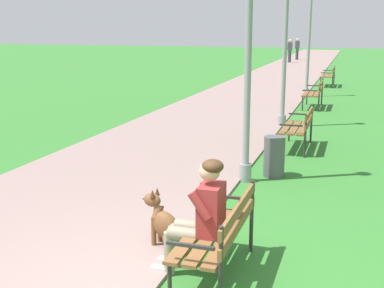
# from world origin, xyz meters

# --- Properties ---
(paved_path) EXTENTS (3.98, 60.00, 0.04)m
(paved_path) POSITION_xyz_m (-2.12, 24.00, 0.02)
(paved_path) COLOR gray
(paved_path) RESTS_ON ground
(park_bench_near) EXTENTS (0.55, 1.50, 0.85)m
(park_bench_near) POSITION_xyz_m (0.39, 0.82, 0.51)
(park_bench_near) COLOR brown
(park_bench_near) RESTS_ON ground
(park_bench_mid) EXTENTS (0.55, 1.50, 0.85)m
(park_bench_mid) POSITION_xyz_m (0.54, 6.76, 0.51)
(park_bench_mid) COLOR brown
(park_bench_mid) RESTS_ON ground
(park_bench_far) EXTENTS (0.55, 1.50, 0.85)m
(park_bench_far) POSITION_xyz_m (0.38, 12.53, 0.51)
(park_bench_far) COLOR brown
(park_bench_far) RESTS_ON ground
(park_bench_furthest) EXTENTS (0.55, 1.50, 0.85)m
(park_bench_furthest) POSITION_xyz_m (0.49, 18.84, 0.51)
(park_bench_furthest) COLOR brown
(park_bench_furthest) RESTS_ON ground
(person_seated_on_near_bench) EXTENTS (0.74, 0.49, 1.25)m
(person_seated_on_near_bench) POSITION_xyz_m (0.18, 0.81, 0.68)
(person_seated_on_near_bench) COLOR gray
(person_seated_on_near_bench) RESTS_ON ground
(dog_brown) EXTENTS (0.82, 0.39, 0.71)m
(dog_brown) POSITION_xyz_m (-0.34, 1.27, 0.26)
(dog_brown) COLOR brown
(dog_brown) RESTS_ON ground
(lamp_post_near) EXTENTS (0.24, 0.24, 4.61)m
(lamp_post_near) POSITION_xyz_m (-0.06, 4.16, 2.38)
(lamp_post_near) COLOR gray
(lamp_post_near) RESTS_ON ground
(lamp_post_mid) EXTENTS (0.24, 0.24, 4.68)m
(lamp_post_mid) POSITION_xyz_m (-0.15, 9.07, 2.42)
(lamp_post_mid) COLOR gray
(lamp_post_mid) RESTS_ON ground
(lamp_post_far) EXTENTS (0.24, 0.24, 3.94)m
(lamp_post_far) POSITION_xyz_m (-0.11, 15.13, 2.04)
(lamp_post_far) COLOR gray
(lamp_post_far) RESTS_ON ground
(litter_bin) EXTENTS (0.36, 0.36, 0.70)m
(litter_bin) POSITION_xyz_m (0.34, 4.60, 0.35)
(litter_bin) COLOR #515156
(litter_bin) RESTS_ON ground
(pedestrian_distant) EXTENTS (0.32, 0.22, 1.65)m
(pedestrian_distant) POSITION_xyz_m (-2.98, 32.86, 0.84)
(pedestrian_distant) COLOR #383842
(pedestrian_distant) RESTS_ON ground
(pedestrian_further_distant) EXTENTS (0.32, 0.22, 1.65)m
(pedestrian_further_distant) POSITION_xyz_m (-2.82, 36.08, 0.84)
(pedestrian_further_distant) COLOR #383842
(pedestrian_further_distant) RESTS_ON ground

